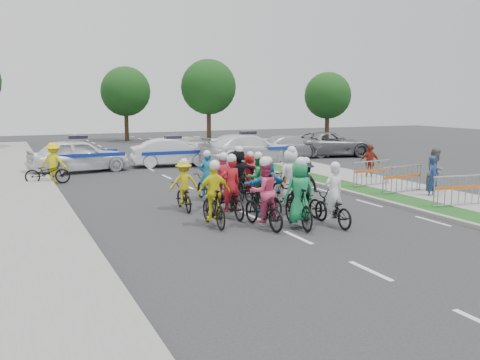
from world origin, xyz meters
name	(u,v)px	position (x,y,z in m)	size (l,w,h in m)	color
ground	(298,238)	(0.00, 0.00, 0.00)	(90.00, 90.00, 0.00)	#28282B
curb_right	(347,192)	(5.10, 5.00, 0.06)	(0.20, 60.00, 0.12)	gray
grass_strip	(362,190)	(5.80, 5.00, 0.06)	(1.20, 60.00, 0.11)	#164014
sidewalk_right	(398,187)	(7.60, 5.00, 0.07)	(2.40, 60.00, 0.13)	gray
sidewalk_left	(22,219)	(-6.50, 5.00, 0.07)	(3.00, 60.00, 0.13)	gray
rider_0	(332,205)	(1.58, 0.78, 0.61)	(0.64, 1.82, 1.86)	black
rider_1	(299,201)	(0.57, 0.96, 0.78)	(0.91, 1.97, 2.02)	black
rider_2	(263,202)	(-0.34, 1.36, 0.75)	(0.90, 2.04, 2.03)	black
rider_3	(214,201)	(-1.54, 2.09, 0.73)	(0.97, 1.83, 1.91)	black
rider_4	(304,193)	(1.56, 2.32, 0.71)	(1.08, 1.86, 1.83)	black
rider_5	(267,191)	(0.43, 2.67, 0.78)	(1.51, 1.81, 1.86)	black
rider_6	(230,196)	(-0.63, 3.02, 0.64)	(0.69, 1.92, 1.96)	black
rider_7	(290,183)	(1.87, 3.73, 0.79)	(0.95, 2.02, 2.05)	black
rider_8	(257,186)	(0.88, 4.26, 0.69)	(0.80, 1.84, 1.85)	black
rider_9	(223,187)	(-0.37, 4.24, 0.72)	(0.98, 1.83, 1.88)	black
rider_10	(184,190)	(-1.61, 4.59, 0.67)	(0.98, 1.71, 1.71)	black
rider_11	(238,177)	(0.81, 5.66, 0.81)	(1.60, 1.90, 1.93)	black
rider_12	(206,184)	(-0.36, 5.82, 0.60)	(0.64, 1.78, 1.81)	black
rider_13	(249,179)	(1.39, 5.96, 0.66)	(0.74, 1.64, 1.69)	black
police_car_0	(79,155)	(-3.46, 15.42, 0.83)	(1.95, 4.84, 1.65)	white
police_car_1	(173,152)	(1.52, 15.85, 0.73)	(1.55, 4.46, 1.47)	white
police_car_2	(248,149)	(5.49, 14.83, 0.83)	(2.34, 5.75, 1.67)	white
civilian_sedan	(293,147)	(9.34, 16.59, 0.69)	(1.94, 4.78, 1.39)	#A7A7AC
civilian_suv	(331,144)	(12.02, 16.49, 0.76)	(2.53, 5.48, 1.52)	slate
spectator_0	(433,178)	(7.22, 2.76, 0.78)	(0.57, 0.38, 1.57)	navy
spectator_1	(436,171)	(8.06, 3.49, 0.88)	(0.86, 0.67, 1.76)	slate
spectator_2	(370,162)	(8.08, 7.51, 0.78)	(0.92, 0.38, 1.57)	maroon
marshal_hiviz	(54,163)	(-4.92, 12.33, 0.87)	(1.12, 0.64, 1.74)	yellow
barrier_0	(459,192)	(6.70, 1.05, 0.56)	(2.00, 0.50, 1.12)	#A5A8AD
barrier_1	(402,181)	(6.70, 3.78, 0.56)	(2.00, 0.50, 1.12)	#A5A8AD
barrier_2	(372,174)	(6.70, 5.58, 0.56)	(2.00, 0.50, 1.12)	#A5A8AD
cone_0	(287,176)	(4.03, 7.83, 0.34)	(0.40, 0.40, 0.70)	#F24C0C
cone_1	(286,161)	(6.83, 12.90, 0.34)	(0.40, 0.40, 0.70)	#F24C0C
parked_bike	(47,172)	(-5.20, 12.18, 0.49)	(0.65, 1.85, 0.97)	black
tree_1	(209,87)	(9.00, 30.00, 4.54)	(4.55, 4.55, 6.82)	#382619
tree_2	(328,96)	(18.00, 26.00, 3.83)	(3.85, 3.85, 5.77)	#382619
tree_4	(125,92)	(3.00, 34.00, 4.19)	(4.20, 4.20, 6.30)	#382619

